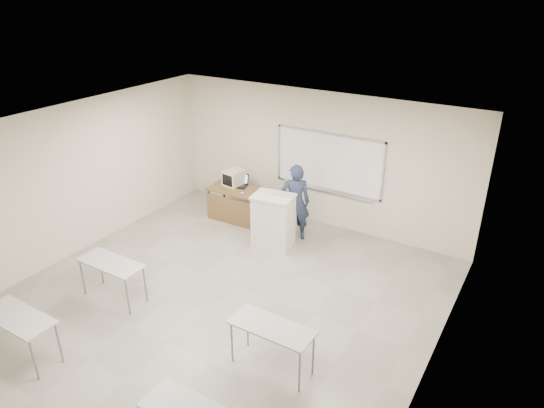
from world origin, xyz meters
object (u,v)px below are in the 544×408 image
Objects in this scene: crt_monitor at (234,178)px; mouse at (242,193)px; instructor_desk at (238,199)px; keyboard at (282,195)px; laptop at (240,183)px; whiteboard at (328,163)px; podium at (273,221)px; presenter at (295,202)px.

mouse is (0.45, -0.33, -0.16)m from crt_monitor.
instructor_desk is 0.31m from mouse.
laptop is at bearing 137.26° from keyboard.
whiteboard is 1.47m from keyboard.
crt_monitor reaches higher than instructor_desk.
crt_monitor is at bearing 131.23° from mouse.
whiteboard is at bearing 59.35° from keyboard.
instructor_desk is 4.16× the size of laptop.
instructor_desk is at bearing -83.57° from laptop.
podium is at bearing -25.92° from instructor_desk.
crt_monitor is (-1.54, 0.81, 0.35)m from podium.
podium is 0.68× the size of presenter.
mouse is at bearing 145.51° from keyboard.
crt_monitor is at bearing 134.45° from instructor_desk.
crt_monitor is 4.08× the size of mouse.
laptop is 0.47m from mouse.
whiteboard is 2.21m from instructor_desk.
whiteboard reaches higher than laptop.
whiteboard reaches higher than keyboard.
crt_monitor is 1.28× the size of laptop.
keyboard reaches higher than instructor_desk.
keyboard reaches higher than mouse.
keyboard is (1.54, -0.76, 0.35)m from laptop.
keyboard is at bearing -104.15° from whiteboard.
keyboard reaches higher than laptop.
presenter is at bearing -3.38° from instructor_desk.
instructor_desk is 0.52m from crt_monitor.
laptop is (-0.10, 0.27, 0.26)m from instructor_desk.
laptop is at bearing -161.71° from whiteboard.
keyboard is 0.56m from presenter.
presenter reaches higher than keyboard.
instructor_desk is 1.27× the size of podium.
mouse reaches higher than instructor_desk.
podium reaches higher than crt_monitor.
instructor_desk is 13.29× the size of mouse.
crt_monitor is at bearing 140.21° from keyboard.
presenter is at bearing -107.06° from whiteboard.
instructor_desk is 1.54m from presenter.
mouse is at bearing -148.34° from whiteboard.
whiteboard is 2.11m from laptop.
presenter is (1.76, -0.27, -0.09)m from crt_monitor.
instructor_desk is at bearing 144.68° from keyboard.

